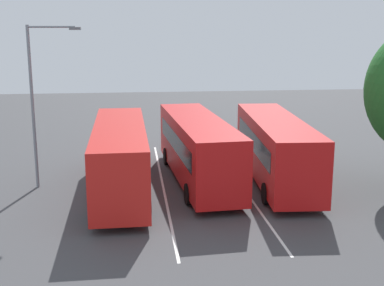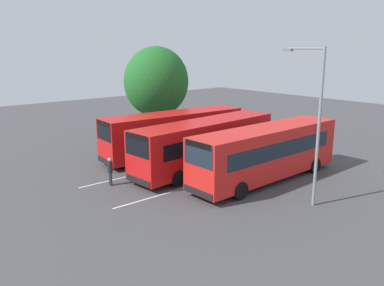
% 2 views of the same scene
% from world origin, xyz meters
% --- Properties ---
extents(ground_plane, '(82.18, 82.18, 0.00)m').
position_xyz_m(ground_plane, '(0.00, 0.00, 0.00)').
color(ground_plane, '#424244').
extents(bus_far_left, '(11.67, 3.25, 3.40)m').
position_xyz_m(bus_far_left, '(0.32, -4.01, 1.87)').
color(bus_far_left, red).
rests_on(bus_far_left, ground).
extents(bus_center_left, '(11.68, 3.32, 3.40)m').
position_xyz_m(bus_center_left, '(0.81, 0.12, 1.87)').
color(bus_center_left, red).
rests_on(bus_center_left, ground).
extents(bus_center_right, '(11.57, 2.76, 3.40)m').
position_xyz_m(bus_center_right, '(-0.62, 4.22, 1.87)').
color(bus_center_right, red).
rests_on(bus_center_right, ground).
extents(pedestrian, '(0.34, 0.34, 1.73)m').
position_xyz_m(pedestrian, '(7.36, -1.25, 1.02)').
color(pedestrian, '#232833').
rests_on(pedestrian, ground).
extents(street_lamp, '(0.38, 2.67, 8.25)m').
position_xyz_m(street_lamp, '(0.65, 8.29, 4.75)').
color(street_lamp, gray).
rests_on(street_lamp, ground).
extents(lane_stripe_outer_left, '(18.18, 0.17, 0.01)m').
position_xyz_m(lane_stripe_outer_left, '(0.00, -2.06, 0.00)').
color(lane_stripe_outer_left, silver).
rests_on(lane_stripe_outer_left, ground).
extents(lane_stripe_inner_left, '(18.18, 0.17, 0.01)m').
position_xyz_m(lane_stripe_inner_left, '(0.00, 2.06, 0.00)').
color(lane_stripe_inner_left, silver).
rests_on(lane_stripe_inner_left, ground).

